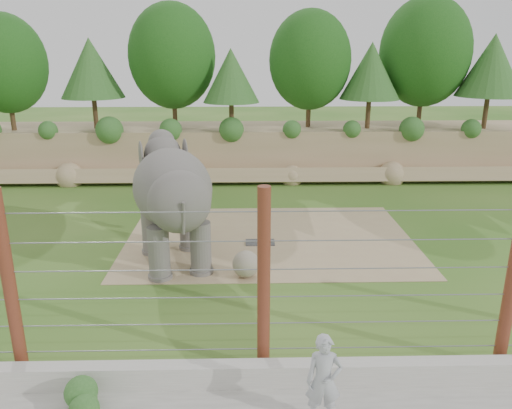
{
  "coord_description": "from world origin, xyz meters",
  "views": [
    {
      "loc": [
        -0.37,
        -13.47,
        6.46
      ],
      "look_at": [
        0.0,
        2.0,
        1.6
      ],
      "focal_mm": 35.0,
      "sensor_mm": 36.0,
      "label": 1
    }
  ],
  "objects_px": {
    "barrier_fence": "(264,283)",
    "zookeeper": "(324,381)",
    "elephant": "(173,205)",
    "stone_ball": "(246,264)"
  },
  "relations": [
    {
      "from": "barrier_fence",
      "to": "zookeeper",
      "type": "height_order",
      "value": "barrier_fence"
    },
    {
      "from": "elephant",
      "to": "zookeeper",
      "type": "bearing_deg",
      "value": -79.58
    },
    {
      "from": "stone_ball",
      "to": "zookeeper",
      "type": "bearing_deg",
      "value": -77.39
    },
    {
      "from": "stone_ball",
      "to": "elephant",
      "type": "bearing_deg",
      "value": 153.12
    },
    {
      "from": "stone_ball",
      "to": "barrier_fence",
      "type": "relative_size",
      "value": 0.04
    },
    {
      "from": "zookeeper",
      "to": "barrier_fence",
      "type": "bearing_deg",
      "value": 125.28
    },
    {
      "from": "barrier_fence",
      "to": "zookeeper",
      "type": "distance_m",
      "value": 2.17
    },
    {
      "from": "elephant",
      "to": "stone_ball",
      "type": "xyz_separation_m",
      "value": [
        2.2,
        -1.12,
        -1.47
      ]
    },
    {
      "from": "stone_ball",
      "to": "zookeeper",
      "type": "distance_m",
      "value": 6.18
    },
    {
      "from": "barrier_fence",
      "to": "stone_ball",
      "type": "bearing_deg",
      "value": 94.44
    }
  ]
}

